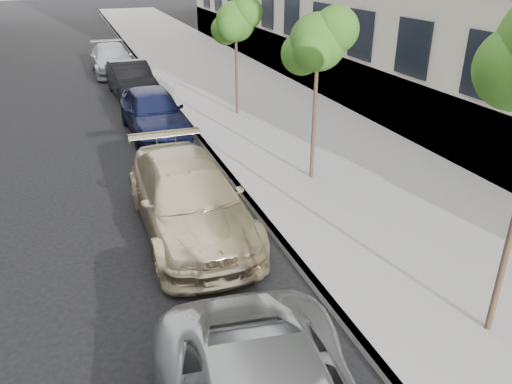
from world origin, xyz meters
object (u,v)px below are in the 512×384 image
tree_far (236,21)px  sedan_black (131,80)px  sedan_blue (153,111)px  tree_mid (319,42)px  sedan_rear (112,59)px  suv (189,198)px

tree_far → sedan_black: size_ratio=0.94×
sedan_blue → sedan_black: size_ratio=1.03×
tree_mid → sedan_black: 11.79m
tree_mid → tree_far: bearing=90.0°
tree_mid → sedan_black: bearing=107.3°
tree_mid → sedan_rear: tree_mid is taller
suv → sedan_rear: suv is taller
sedan_blue → tree_far: bearing=14.7°
sedan_black → sedan_rear: bearing=89.3°
suv → sedan_blue: size_ratio=1.16×
tree_mid → sedan_black: tree_mid is taller
sedan_black → tree_far: bearing=-56.4°
sedan_rear → tree_far: bearing=-69.7°
suv → sedan_black: 12.38m
tree_mid → sedan_blue: bearing=121.0°
sedan_rear → suv: bearing=-90.6°
tree_mid → tree_far: (0.00, 6.50, -0.20)m
suv → sedan_rear: 17.70m
tree_far → sedan_blue: (-3.33, -0.97, -2.69)m
sedan_black → sedan_blue: bearing=-93.2°
sedan_blue → sedan_black: 5.37m
sedan_black → sedan_rear: size_ratio=0.90×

